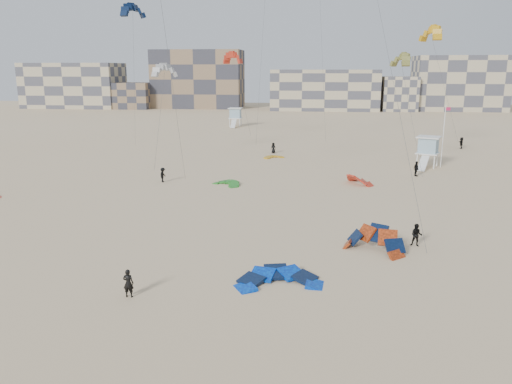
# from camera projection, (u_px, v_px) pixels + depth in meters

# --- Properties ---
(ground) EXTENTS (320.00, 320.00, 0.00)m
(ground) POSITION_uv_depth(u_px,v_px,m) (198.00, 283.00, 29.25)
(ground) COLOR #D2B68D
(ground) RESTS_ON ground
(kite_ground_blue) EXTENTS (5.70, 5.89, 2.08)m
(kite_ground_blue) POSITION_uv_depth(u_px,v_px,m) (279.00, 283.00, 29.21)
(kite_ground_blue) COLOR #0063E9
(kite_ground_blue) RESTS_ON ground
(kite_ground_orange) EXTENTS (5.98, 5.95, 4.39)m
(kite_ground_orange) POSITION_uv_depth(u_px,v_px,m) (373.00, 251.00, 34.41)
(kite_ground_orange) COLOR #E64816
(kite_ground_orange) RESTS_ON ground
(kite_ground_green) EXTENTS (4.40, 4.44, 1.25)m
(kite_ground_green) POSITION_uv_depth(u_px,v_px,m) (227.00, 185.00, 54.00)
(kite_ground_green) COLOR #169028
(kite_ground_green) RESTS_ON ground
(kite_ground_red_far) EXTENTS (4.68, 4.62, 3.06)m
(kite_ground_red_far) POSITION_uv_depth(u_px,v_px,m) (359.00, 184.00, 54.50)
(kite_ground_red_far) COLOR #C63C12
(kite_ground_red_far) RESTS_ON ground
(kite_ground_yellow) EXTENTS (3.71, 3.76, 0.53)m
(kite_ground_yellow) POSITION_uv_depth(u_px,v_px,m) (273.00, 158.00, 70.33)
(kite_ground_yellow) COLOR orange
(kite_ground_yellow) RESTS_ON ground
(kitesurfer_main) EXTENTS (0.59, 0.39, 1.62)m
(kitesurfer_main) POSITION_uv_depth(u_px,v_px,m) (128.00, 283.00, 27.28)
(kitesurfer_main) COLOR black
(kitesurfer_main) RESTS_ON ground
(kitesurfer_b) EXTENTS (0.93, 0.81, 1.63)m
(kitesurfer_b) POSITION_uv_depth(u_px,v_px,m) (417.00, 235.00, 35.14)
(kitesurfer_b) COLOR black
(kitesurfer_b) RESTS_ON ground
(kitesurfer_c) EXTENTS (0.73, 1.12, 1.62)m
(kitesurfer_c) POSITION_uv_depth(u_px,v_px,m) (163.00, 175.00, 55.11)
(kitesurfer_c) COLOR black
(kitesurfer_c) RESTS_ON ground
(kitesurfer_d) EXTENTS (0.69, 1.12, 1.78)m
(kitesurfer_d) POSITION_uv_depth(u_px,v_px,m) (416.00, 169.00, 58.10)
(kitesurfer_d) COLOR black
(kitesurfer_d) RESTS_ON ground
(kitesurfer_e) EXTENTS (0.89, 0.73, 1.57)m
(kitesurfer_e) POSITION_uv_depth(u_px,v_px,m) (273.00, 148.00, 74.11)
(kitesurfer_e) COLOR black
(kitesurfer_e) RESTS_ON ground
(kitesurfer_f) EXTENTS (0.68, 1.70, 1.78)m
(kitesurfer_f) POSITION_uv_depth(u_px,v_px,m) (461.00, 143.00, 78.40)
(kitesurfer_f) COLOR black
(kitesurfer_f) RESTS_ON ground
(kite_fly_grey) EXTENTS (4.82, 14.66, 12.23)m
(kite_fly_grey) POSITION_uv_depth(u_px,v_px,m) (165.00, 72.00, 65.83)
(kite_fly_grey) COLOR silver
(kite_fly_grey) RESTS_ON ground
(kite_fly_olive) EXTENTS (4.12, 7.80, 13.39)m
(kite_fly_olive) POSITION_uv_depth(u_px,v_px,m) (401.00, 61.00, 56.35)
(kite_fly_olive) COLOR olive
(kite_fly_olive) RESTS_ON ground
(kite_fly_yellow) EXTENTS (10.07, 12.15, 17.13)m
(kite_fly_yellow) POSITION_uv_depth(u_px,v_px,m) (431.00, 35.00, 66.27)
(kite_fly_yellow) COLOR orange
(kite_fly_yellow) RESTS_ON ground
(kite_fly_navy) EXTENTS (5.47, 5.42, 20.95)m
(kite_fly_navy) POSITION_uv_depth(u_px,v_px,m) (133.00, 12.00, 73.00)
(kite_fly_navy) COLOR #0A1A3D
(kite_fly_navy) RESTS_ON ground
(kite_fly_red) EXTENTS (5.28, 5.14, 14.12)m
(kite_fly_red) POSITION_uv_depth(u_px,v_px,m) (233.00, 59.00, 81.26)
(kite_fly_red) COLOR #C63C12
(kite_fly_red) RESTS_ON ground
(lifeguard_tower_near) EXTENTS (3.62, 5.81, 3.91)m
(lifeguard_tower_near) POSITION_uv_depth(u_px,v_px,m) (428.00, 152.00, 63.45)
(lifeguard_tower_near) COLOR white
(lifeguard_tower_near) RESTS_ON ground
(lifeguard_tower_far) EXTENTS (2.88, 5.47, 4.01)m
(lifeguard_tower_far) POSITION_uv_depth(u_px,v_px,m) (235.00, 117.00, 108.18)
(lifeguard_tower_far) COLOR white
(lifeguard_tower_far) RESTS_ON ground
(flagpole) EXTENTS (0.64, 0.10, 7.89)m
(flagpole) POSITION_uv_depth(u_px,v_px,m) (443.00, 135.00, 62.63)
(flagpole) COLOR white
(flagpole) RESTS_ON ground
(condo_west_a) EXTENTS (30.00, 15.00, 14.00)m
(condo_west_a) POSITION_uv_depth(u_px,v_px,m) (74.00, 85.00, 160.49)
(condo_west_a) COLOR tan
(condo_west_a) RESTS_ON ground
(condo_west_b) EXTENTS (28.00, 14.00, 18.00)m
(condo_west_b) POSITION_uv_depth(u_px,v_px,m) (198.00, 79.00, 159.58)
(condo_west_b) COLOR #82694E
(condo_west_b) RESTS_ON ground
(condo_mid) EXTENTS (32.00, 16.00, 12.00)m
(condo_mid) POSITION_uv_depth(u_px,v_px,m) (324.00, 90.00, 152.16)
(condo_mid) COLOR tan
(condo_mid) RESTS_ON ground
(condo_east) EXTENTS (26.00, 14.00, 16.00)m
(condo_east) POSITION_uv_depth(u_px,v_px,m) (459.00, 83.00, 149.33)
(condo_east) COLOR tan
(condo_east) RESTS_ON ground
(condo_fill_left) EXTENTS (12.00, 10.00, 8.00)m
(condo_fill_left) POSITION_uv_depth(u_px,v_px,m) (132.00, 96.00, 157.14)
(condo_fill_left) COLOR #82694E
(condo_fill_left) RESTS_ON ground
(condo_fill_right) EXTENTS (10.00, 10.00, 10.00)m
(condo_fill_right) POSITION_uv_depth(u_px,v_px,m) (399.00, 94.00, 148.12)
(condo_fill_right) COLOR tan
(condo_fill_right) RESTS_ON ground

